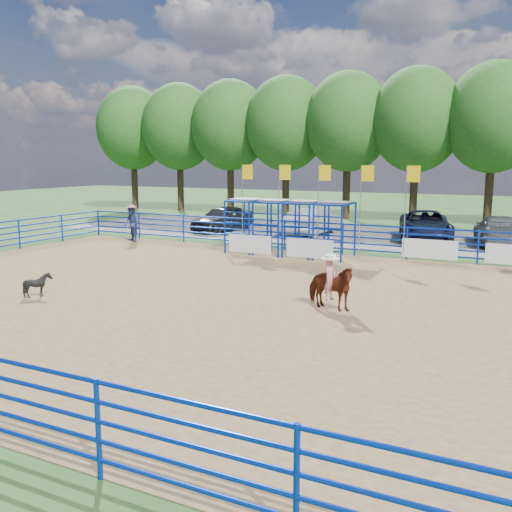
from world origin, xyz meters
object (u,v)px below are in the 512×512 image
Objects in this scene: car_c at (425,225)px; spectator_cowboy at (132,224)px; car_d at (498,230)px; car_a at (223,218)px; horse_and_rider at (330,283)px; calf at (38,285)px; car_b at (313,221)px.

spectator_cowboy is at bearing -164.73° from car_c.
spectator_cowboy is 0.37× the size of car_d.
car_c is (12.12, 1.61, 0.02)m from car_a.
car_c is at bearing 90.95° from horse_and_rider.
car_a is 12.22m from car_c.
car_a reaches higher than car_d.
car_a is at bearing -5.09° from car_d.
car_c is 1.10× the size of car_d.
horse_and_rider is 0.43× the size of car_d.
calf is at bearing -64.88° from spectator_cowboy.
spectator_cowboy is 0.40× the size of car_b.
car_a is at bearing 173.52° from car_c.
car_a is 15.97m from car_d.
horse_and_rider is 19.51m from car_a.
car_c is at bearing -32.55° from calf.
car_a is 5.77m from car_b.
car_b is at bearing 172.72° from car_c.
car_b is 0.93× the size of car_d.
car_a is at bearing 129.43° from horse_and_rider.
horse_and_rider reaches higher than car_a.
car_a is (-12.39, 15.07, -0.02)m from horse_and_rider.
calf is at bearing 85.94° from car_b.
spectator_cowboy is at bearing 45.99° from car_b.
car_a is 0.88× the size of car_d.
car_b is (-6.69, 15.92, 0.00)m from horse_and_rider.
horse_and_rider is 17.27m from car_b.
horse_and_rider is 9.48m from calf.
spectator_cowboy is 6.67m from car_a.
spectator_cowboy is at bearing 16.85° from calf.
horse_and_rider reaches higher than car_d.
calf is 21.35m from car_c.
car_c is (8.78, 19.45, 0.40)m from calf.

